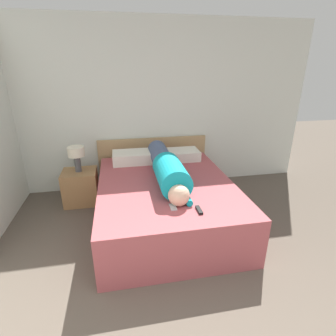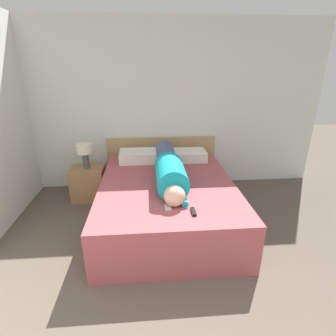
% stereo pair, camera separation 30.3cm
% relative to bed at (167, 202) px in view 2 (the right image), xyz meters
% --- Properties ---
extents(wall_back, '(5.21, 0.06, 2.60)m').
position_rel_bed_xyz_m(wall_back, '(-0.01, 1.23, 1.02)').
color(wall_back, silver).
rests_on(wall_back, ground_plane).
extents(bed, '(1.65, 2.10, 0.57)m').
position_rel_bed_xyz_m(bed, '(0.00, 0.00, 0.00)').
color(bed, '#A84C51').
rests_on(bed, ground_plane).
extents(headboard, '(1.77, 0.04, 0.83)m').
position_rel_bed_xyz_m(headboard, '(0.00, 1.16, 0.13)').
color(headboard, tan).
rests_on(headboard, ground_plane).
extents(nightstand, '(0.48, 0.42, 0.50)m').
position_rel_bed_xyz_m(nightstand, '(-1.14, 0.74, -0.03)').
color(nightstand, olive).
rests_on(nightstand, ground_plane).
extents(table_lamp, '(0.23, 0.23, 0.37)m').
position_rel_bed_xyz_m(table_lamp, '(-1.14, 0.74, 0.48)').
color(table_lamp, '#4C4C51').
rests_on(table_lamp, nightstand).
extents(person_lying, '(0.35, 1.64, 0.35)m').
position_rel_bed_xyz_m(person_lying, '(0.03, 0.07, 0.44)').
color(person_lying, '#DBB293').
rests_on(person_lying, bed).
extents(pillow_near_headboard, '(0.57, 0.37, 0.16)m').
position_rel_bed_xyz_m(pillow_near_headboard, '(-0.36, 0.78, 0.37)').
color(pillow_near_headboard, silver).
rests_on(pillow_near_headboard, bed).
extents(pillow_second, '(0.54, 0.37, 0.15)m').
position_rel_bed_xyz_m(pillow_second, '(0.38, 0.78, 0.36)').
color(pillow_second, silver).
rests_on(pillow_second, bed).
extents(tv_remote, '(0.04, 0.15, 0.02)m').
position_rel_bed_xyz_m(tv_remote, '(0.21, -0.75, 0.30)').
color(tv_remote, black).
rests_on(tv_remote, bed).
extents(cell_phone, '(0.06, 0.13, 0.01)m').
position_rel_bed_xyz_m(cell_phone, '(-0.04, -0.63, 0.29)').
color(cell_phone, '#B2B7BC').
rests_on(cell_phone, bed).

